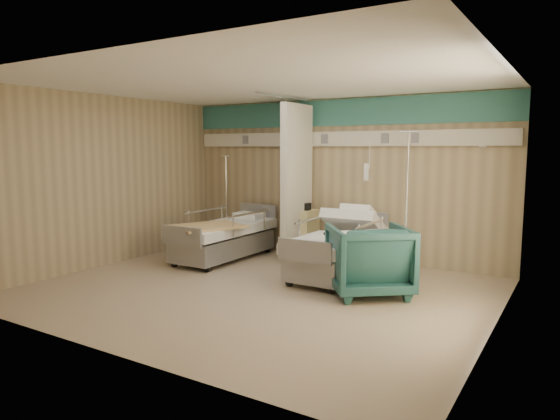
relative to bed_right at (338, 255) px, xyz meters
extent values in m
cube|color=gray|center=(-0.60, -1.30, -0.32)|extent=(6.00, 5.00, 0.00)
cube|color=tan|center=(-0.60, 1.20, 1.08)|extent=(6.00, 0.04, 2.80)
cube|color=tan|center=(-0.60, -3.80, 1.08)|extent=(6.00, 0.04, 2.80)
cube|color=tan|center=(-3.60, -1.30, 1.08)|extent=(0.04, 5.00, 2.80)
cube|color=tan|center=(2.40, -1.30, 1.08)|extent=(0.04, 5.00, 2.80)
cube|color=white|center=(-0.60, -1.30, 2.48)|extent=(6.00, 5.00, 0.04)
cube|color=#31736B|center=(-0.60, 1.18, 2.23)|extent=(6.00, 0.04, 0.45)
cube|color=beige|center=(-0.60, 1.15, 1.79)|extent=(5.88, 0.08, 0.25)
cylinder|color=silver|center=(-1.10, 0.30, 2.44)|extent=(0.03, 1.80, 0.03)
cube|color=beige|center=(-1.10, 0.65, 1.19)|extent=(0.12, 0.90, 2.35)
cube|color=beige|center=(-1.15, 0.90, 0.11)|extent=(0.50, 0.48, 0.85)
imported|color=#1D4A47|center=(0.76, -0.67, 0.15)|extent=(1.42, 1.42, 0.94)
cube|color=white|center=(0.79, -0.72, 0.66)|extent=(0.91, 0.91, 0.08)
cylinder|color=silver|center=(0.79, 0.79, -0.30)|extent=(0.39, 0.39, 0.03)
cylinder|color=silver|center=(0.79, 0.79, 0.78)|extent=(0.04, 0.04, 2.19)
cylinder|color=silver|center=(0.79, 0.79, 1.87)|extent=(0.26, 0.03, 0.03)
cylinder|color=silver|center=(-2.68, 0.71, -0.30)|extent=(0.32, 0.32, 0.03)
cylinder|color=silver|center=(-2.68, 0.71, 0.58)|extent=(0.03, 0.03, 1.79)
cylinder|color=silver|center=(-2.68, 0.71, 1.48)|extent=(0.22, 0.03, 0.03)
cube|color=black|center=(-0.10, -0.09, 0.34)|extent=(0.20, 0.12, 0.04)
cube|color=tan|center=(-2.16, -0.46, 0.33)|extent=(1.23, 1.34, 0.04)
cube|color=black|center=(-1.09, 0.89, 0.60)|extent=(0.24, 0.16, 0.13)
cylinder|color=white|center=(-1.19, 1.03, 0.60)|extent=(0.12, 0.12, 0.14)
camera|label=1|loc=(3.15, -6.81, 1.62)|focal=32.00mm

